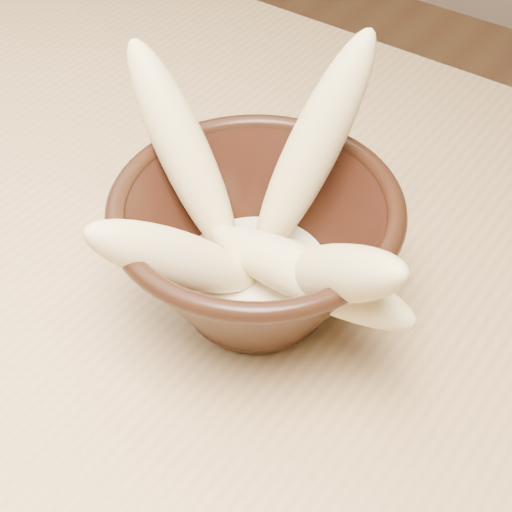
{
  "coord_description": "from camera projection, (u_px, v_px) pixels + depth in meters",
  "views": [
    {
      "loc": [
        0.36,
        -0.37,
        1.21
      ],
      "look_at": [
        0.12,
        -0.05,
        0.81
      ],
      "focal_mm": 50.0,
      "sensor_mm": 36.0,
      "label": 1
    }
  ],
  "objects": [
    {
      "name": "milk_puddle",
      "position": [
        256.0,
        273.0,
        0.58
      ],
      "size": [
        0.13,
        0.13,
        0.02
      ],
      "primitive_type": "cylinder",
      "color": "#F2E3C2",
      "rests_on": "bowl"
    },
    {
      "name": "bowl",
      "position": [
        256.0,
        247.0,
        0.56
      ],
      "size": [
        0.22,
        0.22,
        0.12
      ],
      "rotation": [
        0.0,
        0.0,
        0.35
      ],
      "color": "black",
      "rests_on": "table"
    },
    {
      "name": "banana_left",
      "position": [
        183.0,
        151.0,
        0.56
      ],
      "size": [
        0.15,
        0.07,
        0.17
      ],
      "primitive_type": "ellipsoid",
      "rotation": [
        0.65,
        0.0,
        -1.79
      ],
      "color": "#F1D08E",
      "rests_on": "bowl"
    },
    {
      "name": "banana_front",
      "position": [
        177.0,
        258.0,
        0.51
      ],
      "size": [
        0.11,
        0.15,
        0.13
      ],
      "primitive_type": "ellipsoid",
      "rotation": [
        0.88,
        0.0,
        -0.53
      ],
      "color": "#F1D08E",
      "rests_on": "bowl"
    },
    {
      "name": "table",
      "position": [
        193.0,
        270.0,
        0.74
      ],
      "size": [
        1.2,
        0.8,
        0.75
      ],
      "color": "tan",
      "rests_on": "ground"
    },
    {
      "name": "banana_upright",
      "position": [
        312.0,
        149.0,
        0.55
      ],
      "size": [
        0.07,
        0.14,
        0.19
      ],
      "primitive_type": "ellipsoid",
      "rotation": [
        0.55,
        0.0,
        2.88
      ],
      "color": "#F1D08E",
      "rests_on": "bowl"
    },
    {
      "name": "banana_right",
      "position": [
        334.0,
        273.0,
        0.49
      ],
      "size": [
        0.16,
        0.1,
        0.15
      ],
      "primitive_type": "ellipsoid",
      "rotation": [
        0.83,
        0.0,
        1.16
      ],
      "color": "#F1D08E",
      "rests_on": "bowl"
    },
    {
      "name": "banana_across",
      "position": [
        305.0,
        274.0,
        0.52
      ],
      "size": [
        0.19,
        0.05,
        0.07
      ],
      "primitive_type": "ellipsoid",
      "rotation": [
        1.43,
        0.0,
        1.52
      ],
      "color": "#F1D08E",
      "rests_on": "bowl"
    }
  ]
}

